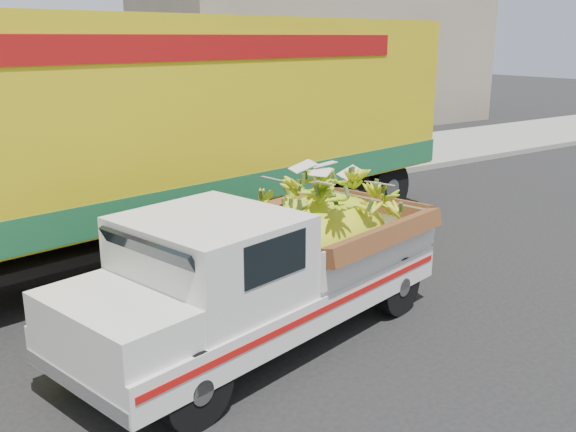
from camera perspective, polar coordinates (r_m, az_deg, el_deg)
ground at (r=7.88m, az=-13.63°, el=-11.16°), size 100.00×100.00×0.00m
curb at (r=12.58m, az=-22.71°, el=-1.37°), size 60.00×0.25×0.15m
building_right at (r=26.58m, az=2.99°, el=14.58°), size 14.00×6.00×6.00m
pickup_truck at (r=7.69m, az=-0.42°, el=-3.98°), size 5.11×2.79×1.70m
semi_trailer at (r=10.38m, az=-11.55°, el=7.73°), size 12.07×4.31×3.80m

